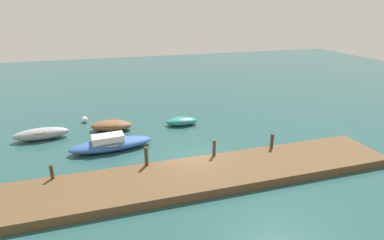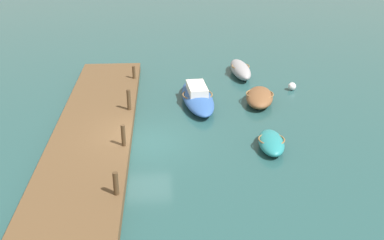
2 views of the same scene
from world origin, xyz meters
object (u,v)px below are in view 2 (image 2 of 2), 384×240
Objects in this scene: rowboat_brown at (260,97)px; mooring_post_east at (116,184)px; mooring_post_mid_west at (129,100)px; mooring_post_mid_east at (123,135)px; dinghy_teal at (271,142)px; rowboat_grey at (240,69)px; mooring_post_west at (134,72)px; marker_buoy at (292,86)px; motorboat_blue at (197,96)px.

mooring_post_east reaches higher than rowboat_brown.
mooring_post_mid_west is 4.01m from mooring_post_mid_east.
dinghy_teal is 0.70× the size of rowboat_grey.
mooring_post_west reaches higher than dinghy_teal.
rowboat_brown reaches higher than dinghy_teal.
mooring_post_east reaches higher than dinghy_teal.
rowboat_grey is at bearing 132.82° from mooring_post_mid_west.
mooring_post_mid_east reaches higher than mooring_post_west.
dinghy_teal is at bearing -21.33° from marker_buoy.
mooring_post_east is at bearing -25.64° from motorboat_blue.
motorboat_blue is at bearing 147.47° from mooring_post_mid_east.
mooring_post_mid_west reaches higher than motorboat_blue.
marker_buoy is (-11.35, 9.50, -0.69)m from mooring_post_east.
mooring_post_east is (14.18, -6.81, 0.51)m from rowboat_grey.
mooring_post_mid_east is (5.53, -7.14, 0.58)m from rowboat_brown.
rowboat_brown is 3.54× the size of mooring_post_east.
mooring_post_mid_east is (4.01, 0.00, -0.05)m from mooring_post_mid_west.
mooring_post_east is (9.61, -3.67, 0.51)m from motorboat_blue.
motorboat_blue is at bearing -37.73° from rowboat_grey.
rowboat_grey is at bearing 154.36° from mooring_post_east.
mooring_post_mid_east is (10.32, -6.81, 0.54)m from rowboat_grey.
motorboat_blue is at bearing 159.10° from mooring_post_east.
mooring_post_east is at bearing 0.00° from mooring_post_mid_east.
rowboat_grey is (-4.80, -0.33, 0.04)m from rowboat_brown.
motorboat_blue is at bearing -81.57° from rowboat_brown.
mooring_post_mid_west is 2.30× the size of marker_buoy.
dinghy_teal is (5.35, -0.50, -0.07)m from rowboat_brown.
mooring_post_west is at bearing 180.00° from mooring_post_mid_east.
mooring_post_west is at bearing -102.98° from rowboat_brown.
mooring_post_east is (4.03, -6.64, 0.61)m from dinghy_teal.
rowboat_brown is at bearing -50.26° from marker_buoy.
mooring_post_east is at bearing 0.00° from mooring_post_mid_west.
rowboat_grey is 15.74m from mooring_post_east.
mooring_post_west is at bearing -137.81° from dinghy_teal.
mooring_post_mid_west is 1.10× the size of mooring_post_mid_east.
motorboat_blue is 5.54m from rowboat_grey.
motorboat_blue is 6.85m from mooring_post_mid_east.
mooring_post_mid_west is at bearing 180.00° from mooring_post_east.
mooring_post_west is 0.79× the size of mooring_post_mid_east.
rowboat_grey is at bearing -163.82° from rowboat_brown.
motorboat_blue is at bearing -73.45° from marker_buoy.
mooring_post_mid_west reaches higher than mooring_post_mid_east.
mooring_post_mid_west is at bearing -50.43° from rowboat_grey.
motorboat_blue reaches higher than marker_buoy.
marker_buoy is at bearing 101.81° from motorboat_blue.
dinghy_teal is 7.80m from mooring_post_east.
mooring_post_mid_east is (0.18, -6.64, 0.65)m from dinghy_teal.
mooring_post_west is at bearing -98.37° from marker_buoy.
rowboat_brown is 0.88× the size of rowboat_grey.
mooring_post_mid_west is at bearing -69.36° from motorboat_blue.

